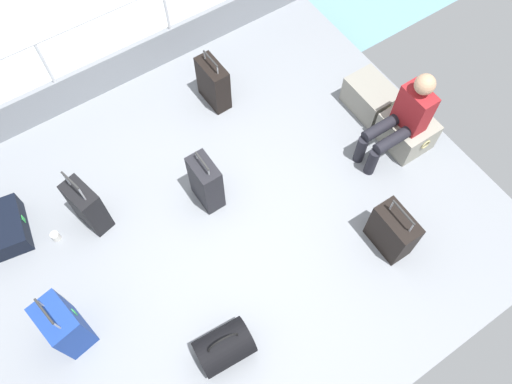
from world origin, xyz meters
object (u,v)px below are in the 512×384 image
Objects in this scene: suitcase_2 at (213,83)px; suitcase_4 at (392,231)px; suitcase_1 at (64,325)px; cargo_crate_0 at (370,97)px; duffel_bag at (224,347)px; suitcase_5 at (87,206)px; suitcase_3 at (206,183)px; passenger_seated at (403,118)px; cargo_crate_1 at (406,131)px; paper_cup at (56,236)px.

suitcase_4 is at bearing 10.94° from suitcase_2.
cargo_crate_0 is at bearing 97.35° from suitcase_1.
suitcase_5 is at bearing -167.60° from duffel_bag.
suitcase_3 reaches higher than duffel_bag.
passenger_seated is at bearing 73.36° from suitcase_3.
suitcase_5 is at bearing -107.36° from cargo_crate_1.
suitcase_3 reaches higher than suitcase_4.
passenger_seated reaches higher than duffel_bag.
passenger_seated reaches higher than cargo_crate_1.
suitcase_3 is 0.89× the size of suitcase_5.
passenger_seated is at bearing 137.25° from suitcase_4.
suitcase_5 reaches higher than suitcase_3.
suitcase_3 is at bearing -34.67° from suitcase_2.
cargo_crate_0 is 2.10m from suitcase_3.
suitcase_2 reaches higher than paper_cup.
suitcase_2 is 6.73× the size of paper_cup.
suitcase_1 is 1.12m from suitcase_5.
duffel_bag is (-0.00, -1.86, -0.09)m from suitcase_4.
cargo_crate_1 is 2.14m from suitcase_2.
suitcase_1 is at bearing -91.15° from cargo_crate_1.
duffel_bag is (0.88, 1.04, -0.12)m from suitcase_1.
passenger_seated reaches higher than suitcase_5.
duffel_bag is (0.81, -2.79, -0.01)m from cargo_crate_1.
suitcase_4 reaches higher than suitcase_2.
duffel_bag is at bearing -29.80° from suitcase_2.
suitcase_2 is (-1.62, -1.40, 0.10)m from cargo_crate_1.
suitcase_2 is at bearing 150.20° from duffel_bag.
suitcase_4 is 1.38× the size of duffel_bag.
suitcase_3 is at bearing -105.30° from cargo_crate_1.
passenger_seated is 1.42× the size of suitcase_1.
cargo_crate_1 is at bearing 74.14° from paper_cup.
cargo_crate_0 is 1.73m from suitcase_2.
suitcase_1 is at bearing -14.19° from paper_cup.
cargo_crate_1 is at bearing 88.85° from suitcase_1.
cargo_crate_1 is 0.67× the size of suitcase_5.
cargo_crate_0 is 0.54× the size of passenger_seated.
cargo_crate_0 is at bearing 146.63° from suitcase_4.
cargo_crate_1 is at bearing 131.13° from suitcase_4.
suitcase_5 reaches higher than suitcase_1.
paper_cup is (-1.02, -3.41, -0.50)m from passenger_seated.
passenger_seated is at bearing 88.79° from suitcase_1.
suitcase_2 reaches higher than cargo_crate_0.
suitcase_3 is at bearing 154.19° from duffel_bag.
suitcase_2 is 2.47m from suitcase_4.
suitcase_5 is at bearing -70.80° from suitcase_2.
suitcase_3 is 1.46× the size of duffel_bag.
duffel_bag is (1.39, -0.67, -0.14)m from suitcase_3.
suitcase_2 is 2.79m from duffel_bag.
suitcase_2 is at bearing -139.14° from cargo_crate_1.
passenger_seated is 2.16× the size of duffel_bag.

